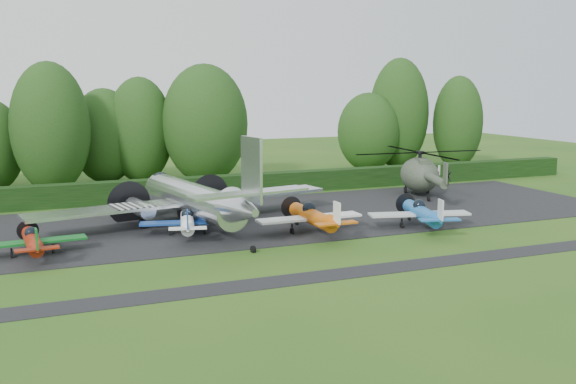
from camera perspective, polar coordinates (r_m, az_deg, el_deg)
name	(u,v)px	position (r m, az deg, el deg)	size (l,w,h in m)	color
ground	(248,254)	(40.56, -3.62, -5.56)	(160.00, 160.00, 0.00)	#255417
apron	(207,223)	(49.88, -7.26, -2.74)	(70.00, 18.00, 0.01)	black
taxiway_verge	(283,281)	(35.14, -0.49, -7.94)	(70.00, 2.00, 0.00)	black
hedgerow	(176,199)	(60.39, -9.93, -0.65)	(90.00, 1.60, 2.00)	black
transport_plane	(194,199)	(48.11, -8.39, -0.64)	(23.81, 18.26, 7.63)	silver
light_plane_red	(32,241)	(42.60, -21.77, -4.05)	(6.51, 6.85, 2.50)	maroon
light_plane_white	(187,221)	(45.55, -8.96, -2.60)	(6.63, 6.97, 2.55)	white
light_plane_orange	(312,216)	(45.76, 2.19, -2.18)	(7.83, 8.23, 3.01)	#CB5A0B
light_plane_blue	(422,213)	(48.23, 11.79, -1.83)	(7.55, 7.94, 2.90)	#1C61AD
helicopter	(420,172)	(62.61, 11.65, 1.78)	(13.21, 15.47, 4.26)	#323B2D
sign_board	(449,170)	(72.14, 14.15, 1.92)	(3.46, 0.13, 1.95)	#3F3326
tree_0	(399,114)	(82.05, 9.83, 6.87)	(7.38, 7.38, 13.81)	black
tree_2	(105,136)	(71.49, -15.99, 4.80)	(7.14, 7.14, 10.17)	black
tree_4	(458,123)	(83.59, 14.86, 5.99)	(6.17, 6.17, 11.62)	black
tree_6	(205,124)	(69.32, -7.39, 6.01)	(9.13, 9.13, 12.73)	black
tree_7	(50,128)	(66.38, -20.36, 5.36)	(7.49, 7.49, 12.77)	black
tree_9	(368,132)	(79.43, 7.17, 5.32)	(7.60, 7.60, 9.57)	black
tree_11	(140,130)	(70.77, -13.01, 5.36)	(6.97, 6.97, 11.36)	black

